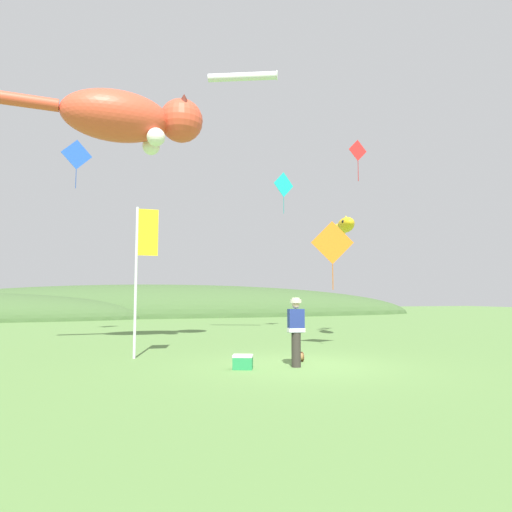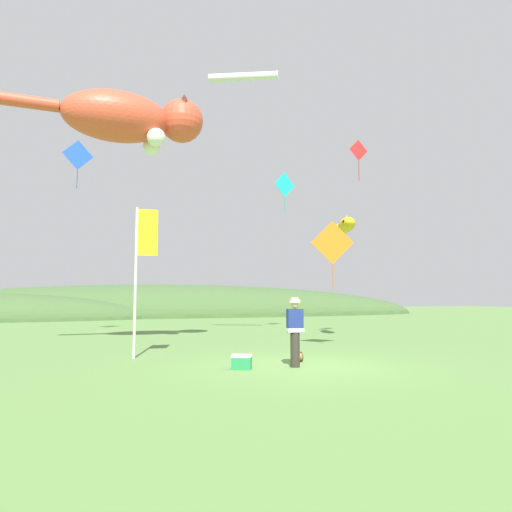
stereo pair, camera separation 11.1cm
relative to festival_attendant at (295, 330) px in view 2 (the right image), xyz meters
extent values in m
plane|color=#5B8442|center=(0.23, 0.14, -0.95)|extent=(120.00, 120.00, 0.00)
ellipsoid|color=#426033|center=(0.23, 31.51, -0.95)|extent=(51.28, 10.26, 5.78)
cylinder|color=#332D28|center=(0.00, 0.00, -0.51)|extent=(0.24, 0.24, 0.88)
cube|color=navy|center=(0.00, 0.00, 0.23)|extent=(0.42, 0.28, 0.60)
cube|color=white|center=(0.00, 0.00, -0.01)|extent=(0.45, 0.30, 0.10)
sphere|color=beige|center=(0.00, 0.00, 0.64)|extent=(0.20, 0.20, 0.20)
cylinder|color=#B2AD99|center=(0.00, 0.00, 0.73)|extent=(0.30, 0.30, 0.09)
cylinder|color=#B2AD99|center=(0.00, 0.00, 0.79)|extent=(0.20, 0.20, 0.07)
cylinder|color=olive|center=(0.45, 0.84, -0.81)|extent=(0.15, 0.21, 0.21)
cylinder|color=brown|center=(0.37, 0.84, -0.81)|extent=(0.02, 0.28, 0.28)
cylinder|color=brown|center=(0.52, 0.84, -0.81)|extent=(0.02, 0.28, 0.28)
cube|color=#268C4C|center=(-1.41, 0.07, -0.80)|extent=(0.57, 0.48, 0.30)
cube|color=white|center=(-1.41, 0.07, -0.62)|extent=(0.58, 0.49, 0.06)
cylinder|color=silver|center=(-3.89, 2.92, 1.28)|extent=(0.08, 0.08, 4.48)
cube|color=yellow|center=(-3.57, 2.92, 2.77)|extent=(0.60, 0.03, 1.40)
ellipsoid|color=#E04C33|center=(-4.57, 5.91, 7.41)|extent=(4.01, 2.31, 1.84)
ellipsoid|color=white|center=(-4.38, 5.92, 7.08)|extent=(2.59, 1.30, 1.01)
sphere|color=#E04C33|center=(-2.18, 6.08, 7.59)|extent=(1.66, 1.66, 1.66)
cone|color=#4E1A11|center=(-2.22, 6.54, 8.20)|extent=(0.63, 0.63, 0.55)
cone|color=#4E1A11|center=(-2.15, 5.63, 8.20)|extent=(0.63, 0.63, 0.55)
sphere|color=white|center=(-3.26, 6.56, 6.63)|extent=(0.66, 0.66, 0.66)
sphere|color=white|center=(-3.18, 5.45, 6.63)|extent=(0.66, 0.66, 0.66)
cylinder|color=#E04C33|center=(-7.51, 5.69, 7.50)|extent=(2.05, 0.59, 0.44)
ellipsoid|color=gold|center=(5.01, 6.39, 3.92)|extent=(1.17, 1.89, 0.63)
cone|color=gold|center=(5.37, 7.51, 3.92)|extent=(0.77, 0.74, 0.63)
cone|color=gold|center=(4.99, 6.34, 4.19)|extent=(0.37, 0.37, 0.29)
sphere|color=black|center=(4.63, 5.91, 3.98)|extent=(0.15, 0.15, 0.15)
cylinder|color=white|center=(0.78, 7.90, 10.67)|extent=(3.00, 1.51, 0.36)
torus|color=white|center=(2.21, 7.31, 10.67)|extent=(0.22, 0.43, 0.44)
cube|color=#19BFBF|center=(4.11, 11.49, 6.84)|extent=(1.30, 0.46, 1.37)
cylinder|color=black|center=(4.11, 11.50, 6.84)|extent=(0.87, 0.32, 0.02)
cube|color=#118585|center=(4.11, 11.49, 5.71)|extent=(0.03, 0.02, 0.90)
cube|color=red|center=(5.56, 6.21, 7.23)|extent=(0.94, 0.12, 0.95)
cylinder|color=black|center=(5.56, 6.22, 7.23)|extent=(0.63, 0.09, 0.02)
cube|color=maroon|center=(5.56, 6.21, 6.31)|extent=(0.03, 0.01, 0.90)
cube|color=blue|center=(-6.29, 11.35, 7.46)|extent=(1.36, 0.44, 1.42)
cylinder|color=black|center=(-6.29, 11.36, 7.46)|extent=(0.91, 0.30, 0.02)
cube|color=#1A3E97|center=(-6.29, 11.35, 6.30)|extent=(0.03, 0.02, 0.90)
cube|color=orange|center=(2.80, 3.37, 2.74)|extent=(1.47, 0.41, 1.52)
cylinder|color=black|center=(2.80, 3.38, 2.74)|extent=(0.99, 0.28, 0.02)
cube|color=#A95011|center=(2.80, 3.37, 1.53)|extent=(0.03, 0.02, 0.90)
camera|label=1|loc=(-4.56, -11.01, 0.85)|focal=32.00mm
camera|label=2|loc=(-4.46, -11.04, 0.85)|focal=32.00mm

